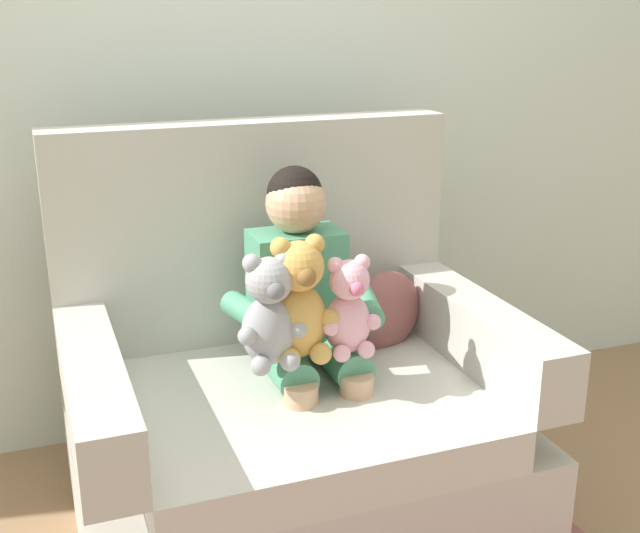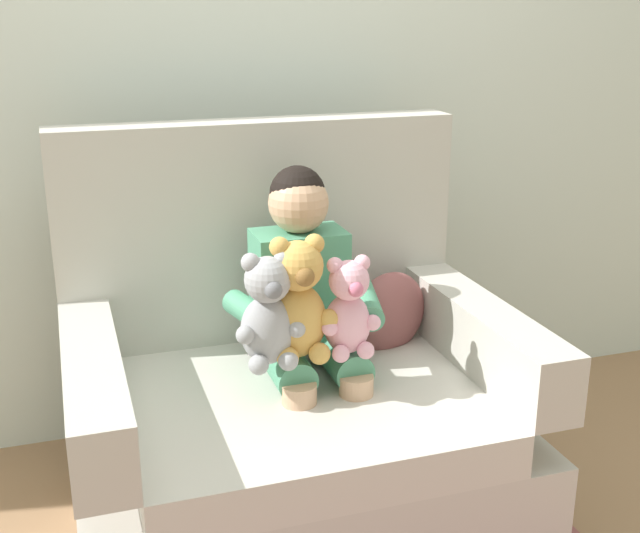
{
  "view_description": "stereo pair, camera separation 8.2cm",
  "coord_description": "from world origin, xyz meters",
  "px_view_note": "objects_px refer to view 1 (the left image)",
  "views": [
    {
      "loc": [
        -0.65,
        -1.93,
        1.47
      ],
      "look_at": [
        0.05,
        -0.05,
        0.81
      ],
      "focal_mm": 45.48,
      "sensor_mm": 36.0,
      "label": 1
    },
    {
      "loc": [
        -0.57,
        -1.96,
        1.47
      ],
      "look_at": [
        0.05,
        -0.05,
        0.81
      ],
      "focal_mm": 45.48,
      "sensor_mm": 36.0,
      "label": 2
    }
  ],
  "objects_px": {
    "armchair": "(289,411)",
    "throw_pillow": "(385,312)",
    "plush_honey": "(299,303)",
    "plush_grey": "(269,314)",
    "seated_child": "(304,301)",
    "plush_pink": "(349,309)"
  },
  "relations": [
    {
      "from": "armchair",
      "to": "throw_pillow",
      "type": "bearing_deg",
      "value": 18.15
    },
    {
      "from": "plush_honey",
      "to": "plush_grey",
      "type": "bearing_deg",
      "value": -147.94
    },
    {
      "from": "armchair",
      "to": "seated_child",
      "type": "height_order",
      "value": "armchair"
    },
    {
      "from": "armchair",
      "to": "plush_honey",
      "type": "distance_m",
      "value": 0.4
    },
    {
      "from": "plush_pink",
      "to": "armchair",
      "type": "bearing_deg",
      "value": 120.57
    },
    {
      "from": "armchair",
      "to": "throw_pillow",
      "type": "distance_m",
      "value": 0.43
    },
    {
      "from": "plush_pink",
      "to": "throw_pillow",
      "type": "distance_m",
      "value": 0.38
    },
    {
      "from": "seated_child",
      "to": "plush_honey",
      "type": "distance_m",
      "value": 0.17
    },
    {
      "from": "plush_pink",
      "to": "seated_child",
      "type": "bearing_deg",
      "value": 103.32
    },
    {
      "from": "armchair",
      "to": "plush_pink",
      "type": "bearing_deg",
      "value": -51.19
    },
    {
      "from": "seated_child",
      "to": "plush_grey",
      "type": "relative_size",
      "value": 2.67
    },
    {
      "from": "plush_honey",
      "to": "armchair",
      "type": "bearing_deg",
      "value": 105.17
    },
    {
      "from": "plush_pink",
      "to": "plush_honey",
      "type": "bearing_deg",
      "value": 164.45
    },
    {
      "from": "plush_pink",
      "to": "throw_pillow",
      "type": "bearing_deg",
      "value": 40.49
    },
    {
      "from": "seated_child",
      "to": "throw_pillow",
      "type": "relative_size",
      "value": 3.17
    },
    {
      "from": "plush_honey",
      "to": "plush_pink",
      "type": "height_order",
      "value": "plush_honey"
    },
    {
      "from": "plush_honey",
      "to": "plush_grey",
      "type": "distance_m",
      "value": 0.09
    },
    {
      "from": "plush_honey",
      "to": "plush_grey",
      "type": "height_order",
      "value": "plush_honey"
    },
    {
      "from": "seated_child",
      "to": "armchair",
      "type": "bearing_deg",
      "value": -169.63
    },
    {
      "from": "seated_child",
      "to": "plush_grey",
      "type": "distance_m",
      "value": 0.23
    },
    {
      "from": "plush_grey",
      "to": "throw_pillow",
      "type": "distance_m",
      "value": 0.54
    },
    {
      "from": "armchair",
      "to": "throw_pillow",
      "type": "height_order",
      "value": "armchair"
    }
  ]
}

